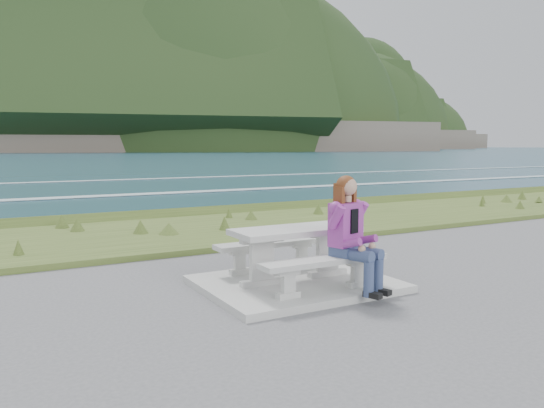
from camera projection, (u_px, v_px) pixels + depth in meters
name	position (u px, v px, depth m)	size (l,w,h in m)	color
concrete_slab	(296.00, 284.00, 7.47)	(2.60, 2.10, 0.10)	#ACADA7
picnic_table	(296.00, 239.00, 7.40)	(1.80, 0.75, 0.75)	#ACADA7
bench_landward	(324.00, 266.00, 6.82)	(1.80, 0.35, 0.45)	#ACADA7
bench_seaward	(272.00, 248.00, 8.04)	(1.80, 0.35, 0.45)	#ACADA7
grass_verge	(178.00, 235.00, 11.82)	(160.00, 4.50, 0.22)	#38511E
shore_drop	(143.00, 219.00, 14.34)	(160.00, 0.80, 2.20)	#66584D
ocean	(59.00, 213.00, 29.48)	(1600.00, 1600.00, 0.09)	#204A5D
headland_range	(240.00, 136.00, 444.14)	(729.83, 363.95, 222.03)	#66584D
seated_woman	(356.00, 249.00, 6.87)	(0.62, 0.85, 1.51)	navy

